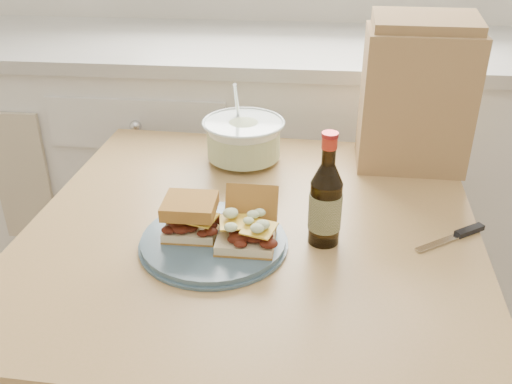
# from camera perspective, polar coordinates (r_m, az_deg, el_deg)

# --- Properties ---
(cabinet_run) EXTENTS (2.50, 0.64, 0.94)m
(cabinet_run) POSITION_cam_1_polar(r_m,az_deg,el_deg) (2.09, 4.51, 2.23)
(cabinet_run) COLOR white
(cabinet_run) RESTS_ON ground
(dining_table) EXTENTS (0.97, 0.97, 0.77)m
(dining_table) POSITION_cam_1_polar(r_m,az_deg,el_deg) (1.25, -0.35, -7.71)
(dining_table) COLOR tan
(dining_table) RESTS_ON ground
(plate) EXTENTS (0.28, 0.28, 0.02)m
(plate) POSITION_cam_1_polar(r_m,az_deg,el_deg) (1.12, -4.26, -4.94)
(plate) COLOR #455F70
(plate) RESTS_ON dining_table
(sandwich_left) EXTENTS (0.10, 0.09, 0.07)m
(sandwich_left) POSITION_cam_1_polar(r_m,az_deg,el_deg) (1.11, -6.58, -2.44)
(sandwich_left) COLOR beige
(sandwich_left) RESTS_ON plate
(sandwich_right) EXTENTS (0.11, 0.15, 0.09)m
(sandwich_right) POSITION_cam_1_polar(r_m,az_deg,el_deg) (1.09, -0.83, -3.24)
(sandwich_right) COLOR beige
(sandwich_right) RESTS_ON plate
(coleslaw_bowl) EXTENTS (0.21, 0.21, 0.21)m
(coleslaw_bowl) POSITION_cam_1_polar(r_m,az_deg,el_deg) (1.44, -1.25, 5.10)
(coleslaw_bowl) COLOR silver
(coleslaw_bowl) RESTS_ON dining_table
(beer_bottle) EXTENTS (0.06, 0.06, 0.23)m
(beer_bottle) POSITION_cam_1_polar(r_m,az_deg,el_deg) (1.10, 6.97, -1.06)
(beer_bottle) COLOR black
(beer_bottle) RESTS_ON dining_table
(knife) EXTENTS (0.15, 0.11, 0.01)m
(knife) POSITION_cam_1_polar(r_m,az_deg,el_deg) (1.22, 19.86, -3.94)
(knife) COLOR silver
(knife) RESTS_ON dining_table
(paper_bag) EXTENTS (0.26, 0.17, 0.33)m
(paper_bag) POSITION_cam_1_polar(r_m,az_deg,el_deg) (1.43, 15.67, 8.84)
(paper_bag) COLOR #9E7F4C
(paper_bag) RESTS_ON dining_table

